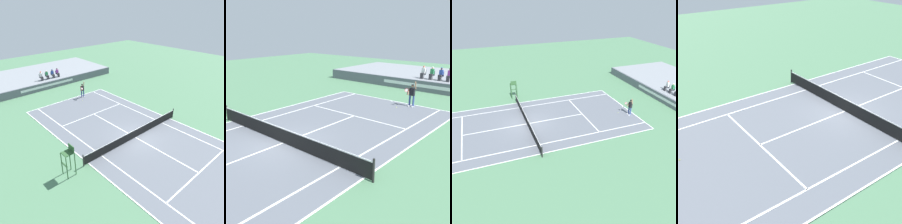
{
  "view_description": "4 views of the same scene",
  "coord_description": "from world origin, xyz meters",
  "views": [
    {
      "loc": [
        -13.22,
        -11.36,
        11.54
      ],
      "look_at": [
        0.59,
        3.97,
        1.0
      ],
      "focal_mm": 35.24,
      "sensor_mm": 36.0,
      "label": 1
    },
    {
      "loc": [
        11.24,
        -8.3,
        6.05
      ],
      "look_at": [
        0.59,
        3.97,
        1.0
      ],
      "focal_mm": 43.45,
      "sensor_mm": 36.0,
      "label": 2
    },
    {
      "loc": [
        21.71,
        -3.95,
        12.68
      ],
      "look_at": [
        0.59,
        3.97,
        1.0
      ],
      "focal_mm": 38.24,
      "sensor_mm": 36.0,
      "label": 3
    },
    {
      "loc": [
        -11.25,
        12.46,
        9.15
      ],
      "look_at": [
        0.59,
        3.97,
        1.0
      ],
      "focal_mm": 46.01,
      "sensor_mm": 36.0,
      "label": 4
    }
  ],
  "objects": [
    {
      "name": "tennis_ball",
      "position": [
        1.22,
        10.34,
        0.03
      ],
      "size": [
        0.07,
        0.07,
        0.07
      ],
      "primitive_type": "sphere",
      "color": "#D1E533",
      "rests_on": "ground"
    },
    {
      "name": "net",
      "position": [
        0.0,
        0.0,
        0.52
      ],
      "size": [
        11.98,
        0.1,
        1.07
      ],
      "color": "black",
      "rests_on": "ground"
    },
    {
      "name": "ground_plane",
      "position": [
        0.0,
        0.0,
        0.0
      ],
      "size": [
        80.0,
        80.0,
        0.0
      ],
      "primitive_type": "plane",
      "color": "#4C7A56"
    },
    {
      "name": "court",
      "position": [
        0.0,
        0.0,
        0.01
      ],
      "size": [
        11.08,
        23.88,
        0.03
      ],
      "color": "slate",
      "rests_on": "ground"
    }
  ]
}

